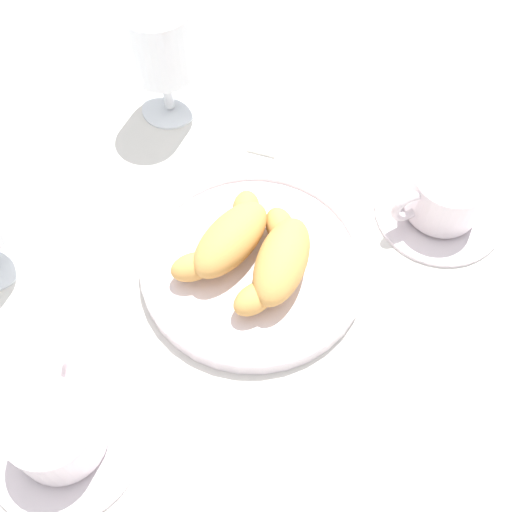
{
  "coord_description": "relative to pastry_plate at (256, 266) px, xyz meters",
  "views": [
    {
      "loc": [
        -0.22,
        -0.21,
        0.55
      ],
      "look_at": [
        0.03,
        -0.0,
        0.03
      ],
      "focal_mm": 44.0,
      "sensor_mm": 36.0,
      "label": 1
    }
  ],
  "objects": [
    {
      "name": "ground_plane",
      "position": [
        -0.03,
        0.0,
        -0.01
      ],
      "size": [
        2.2,
        2.2,
        0.0
      ],
      "primitive_type": "plane",
      "color": "silver"
    },
    {
      "name": "croissant_large",
      "position": [
        0.01,
        -0.02,
        0.03
      ],
      "size": [
        0.13,
        0.09,
        0.04
      ],
      "color": "#D6994C",
      "rests_on": "pastry_plate"
    },
    {
      "name": "coffee_cup_near",
      "position": [
        0.18,
        -0.1,
        0.02
      ],
      "size": [
        0.14,
        0.14,
        0.06
      ],
      "color": "silver",
      "rests_on": "ground_plane"
    },
    {
      "name": "croissant_small",
      "position": [
        -0.01,
        0.03,
        0.03
      ],
      "size": [
        0.14,
        0.07,
        0.04
      ],
      "color": "#D6994C",
      "rests_on": "pastry_plate"
    },
    {
      "name": "sugar_packet",
      "position": [
        0.15,
        0.11,
        -0.01
      ],
      "size": [
        0.06,
        0.05,
        0.01
      ],
      "primitive_type": "cube",
      "rotation": [
        0.0,
        0.0,
        0.39
      ],
      "color": "white",
      "rests_on": "ground_plane"
    },
    {
      "name": "coffee_cup_far",
      "position": [
        -0.24,
        0.01,
        0.02
      ],
      "size": [
        0.14,
        0.14,
        0.06
      ],
      "color": "silver",
      "rests_on": "ground_plane"
    },
    {
      "name": "pastry_plate",
      "position": [
        0.0,
        0.0,
        0.0
      ],
      "size": [
        0.23,
        0.23,
        0.02
      ],
      "color": "silver",
      "rests_on": "ground_plane"
    },
    {
      "name": "juice_glass_left",
      "position": [
        0.11,
        0.23,
        0.08
      ],
      "size": [
        0.08,
        0.08,
        0.14
      ],
      "color": "white",
      "rests_on": "ground_plane"
    }
  ]
}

